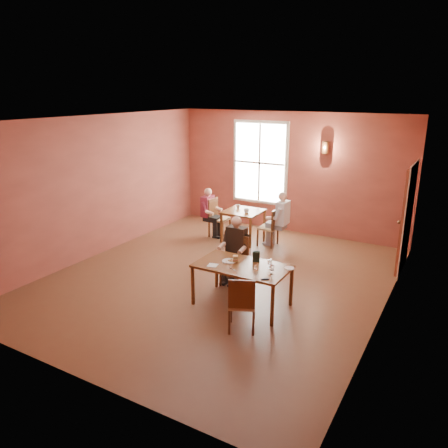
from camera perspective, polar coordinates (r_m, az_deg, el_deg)
The scene contains 30 objects.
ground at distance 8.49m, azimuth -0.67°, elevation -7.13°, with size 6.00×7.00×0.01m, color brown.
wall_back at distance 11.09m, azimuth 8.55°, elevation 6.60°, with size 6.00×0.04×3.00m, color brown.
wall_front at distance 5.43m, azimuth -19.85°, elevation -5.46°, with size 6.00×0.04×3.00m, color brown.
wall_left at distance 9.82m, azimuth -16.04°, elevation 4.77°, with size 0.04×7.00×3.00m, color brown.
wall_right at distance 7.03m, azimuth 20.89°, elevation -0.48°, with size 0.04×7.00×3.00m, color brown.
ceiling at distance 7.76m, azimuth -0.75°, elevation 13.51°, with size 6.00×7.00×0.04m, color white.
window at distance 11.32m, azimuth 4.69°, elevation 7.97°, with size 1.36×0.10×1.96m, color white.
door at distance 9.35m, azimuth 22.60°, elevation 0.66°, with size 0.12×1.04×2.10m, color maroon.
wall_sconce at distance 10.60m, azimuth 13.10°, elevation 9.70°, with size 0.16×0.16×0.28m, color brown.
main_table at distance 7.38m, azimuth 2.35°, elevation -7.99°, with size 1.53×0.86×0.72m, color brown, non-canonical shape.
chair_diner_main at distance 8.08m, azimuth 1.34°, elevation -4.92°, with size 0.40×0.40×0.91m, color #4A3119, non-canonical shape.
diner_main at distance 8.00m, azimuth 1.24°, elevation -4.00°, with size 0.48×0.48×1.21m, color #3E251D, non-canonical shape.
chair_empty at distance 6.64m, azimuth 2.38°, elevation -10.19°, with size 0.39×0.39×0.89m, color #421E10, non-canonical shape.
plate_food at distance 7.37m, azimuth 0.66°, elevation -4.82°, with size 0.24×0.24×0.03m, color white.
sandwich at distance 7.33m, azimuth 1.50°, elevation -4.66°, with size 0.08×0.08×0.10m, color #DDB16E.
goblet_a at distance 7.12m, azimuth 5.97°, elevation -5.15°, with size 0.07×0.07×0.17m, color white, non-canonical shape.
goblet_b at distance 6.89m, azimuth 6.29°, elevation -5.93°, with size 0.07×0.07×0.17m, color white, non-canonical shape.
goblet_c at distance 6.90m, azimuth 4.16°, elevation -5.82°, with size 0.07×0.07×0.18m, color white, non-canonical shape.
menu_stand at distance 7.35m, azimuth 4.22°, elevation -4.28°, with size 0.11×0.06×0.19m, color black.
knife at distance 7.06m, azimuth 1.18°, elevation -5.96°, with size 0.18×0.01×0.00m, color silver.
napkin at distance 7.22m, azimuth -1.49°, elevation -5.41°, with size 0.16×0.16×0.01m, color white.
side_plate at distance 7.18m, azimuth 8.54°, elevation -5.74°, with size 0.16×0.16×0.01m, color silver.
sunglasses at distance 6.73m, azimuth 5.36°, elevation -7.19°, with size 0.12×0.04×0.02m, color black.
second_table at distance 10.46m, azimuth 2.52°, elevation -0.23°, with size 0.84×0.84×0.75m, color brown, non-canonical shape.
chair_diner_white at distance 10.17m, azimuth 5.77°, elevation -0.39°, with size 0.39×0.39×0.88m, color #642F15, non-canonical shape.
diner_white at distance 10.11m, azimuth 5.96°, elevation 0.56°, with size 0.50×0.50×1.25m, color white, non-canonical shape.
chair_diner_maroon at distance 10.73m, azimuth -0.56°, elevation 0.80°, with size 0.42×0.42×0.95m, color #4A2518, non-canonical shape.
diner_maroon at distance 10.72m, azimuth -0.70°, elevation 1.39°, with size 0.47×0.47×1.17m, color maroon, non-canonical shape.
cup_a at distance 10.18m, azimuth 2.95°, elevation 1.74°, with size 0.12×0.12×0.10m, color silver.
cup_b at distance 10.55m, azimuth 1.85°, elevation 2.31°, with size 0.10×0.10×0.09m, color silver.
Camera 1 is at (3.93, -6.68, 3.49)m, focal length 35.00 mm.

